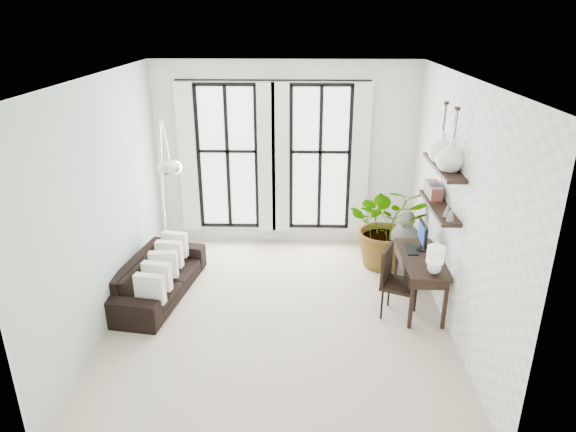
{
  "coord_description": "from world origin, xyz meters",
  "views": [
    {
      "loc": [
        0.3,
        -6.12,
        3.89
      ],
      "look_at": [
        0.11,
        0.3,
        1.34
      ],
      "focal_mm": 32.0,
      "sensor_mm": 36.0,
      "label": 1
    }
  ],
  "objects_px": {
    "sofa": "(158,277)",
    "arc_lamp": "(164,160)",
    "desk": "(422,262)",
    "buddha": "(404,244)",
    "desk_chair": "(394,277)",
    "plant": "(387,225)"
  },
  "relations": [
    {
      "from": "plant",
      "to": "buddha",
      "type": "xyz_separation_m",
      "value": [
        0.28,
        -0.07,
        -0.3
      ]
    },
    {
      "from": "sofa",
      "to": "desk_chair",
      "type": "height_order",
      "value": "desk_chair"
    },
    {
      "from": "plant",
      "to": "desk",
      "type": "relative_size",
      "value": 1.12
    },
    {
      "from": "desk",
      "to": "arc_lamp",
      "type": "bearing_deg",
      "value": 168.77
    },
    {
      "from": "arc_lamp",
      "to": "sofa",
      "type": "bearing_deg",
      "value": -101.81
    },
    {
      "from": "sofa",
      "to": "plant",
      "type": "bearing_deg",
      "value": -63.86
    },
    {
      "from": "buddha",
      "to": "sofa",
      "type": "bearing_deg",
      "value": -164.9
    },
    {
      "from": "plant",
      "to": "desk",
      "type": "distance_m",
      "value": 1.34
    },
    {
      "from": "desk",
      "to": "arc_lamp",
      "type": "xyz_separation_m",
      "value": [
        -3.64,
        0.72,
        1.22
      ]
    },
    {
      "from": "desk_chair",
      "to": "desk",
      "type": "bearing_deg",
      "value": 48.35
    },
    {
      "from": "sofa",
      "to": "arc_lamp",
      "type": "height_order",
      "value": "arc_lamp"
    },
    {
      "from": "sofa",
      "to": "buddha",
      "type": "bearing_deg",
      "value": -66.12
    },
    {
      "from": "desk",
      "to": "desk_chair",
      "type": "relative_size",
      "value": 1.29
    },
    {
      "from": "sofa",
      "to": "desk",
      "type": "height_order",
      "value": "desk"
    },
    {
      "from": "sofa",
      "to": "buddha",
      "type": "relative_size",
      "value": 2.04
    },
    {
      "from": "sofa",
      "to": "arc_lamp",
      "type": "bearing_deg",
      "value": -3.03
    },
    {
      "from": "desk_chair",
      "to": "arc_lamp",
      "type": "relative_size",
      "value": 0.39
    },
    {
      "from": "desk_chair",
      "to": "plant",
      "type": "bearing_deg",
      "value": 108.41
    },
    {
      "from": "desk",
      "to": "buddha",
      "type": "xyz_separation_m",
      "value": [
        0.01,
        1.24,
        -0.3
      ]
    },
    {
      "from": "desk",
      "to": "desk_chair",
      "type": "bearing_deg",
      "value": -154.76
    },
    {
      "from": "arc_lamp",
      "to": "buddha",
      "type": "xyz_separation_m",
      "value": [
        3.66,
        0.52,
        -1.51
      ]
    },
    {
      "from": "desk_chair",
      "to": "sofa",
      "type": "bearing_deg",
      "value": -163.92
    }
  ]
}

